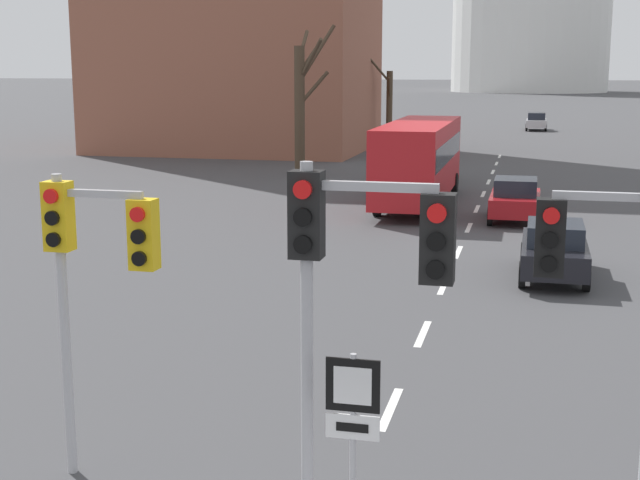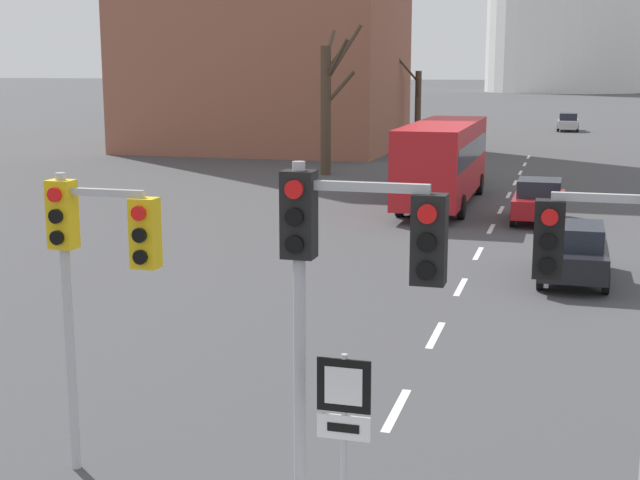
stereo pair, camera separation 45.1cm
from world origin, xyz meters
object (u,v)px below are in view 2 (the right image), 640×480
at_px(traffic_signal_centre_tall, 343,270).
at_px(traffic_signal_near_right, 619,270).
at_px(sedan_mid_centre, 574,251).
at_px(city_bus, 443,157).
at_px(traffic_signal_near_left, 93,251).
at_px(sedan_near_right, 568,122).
at_px(sedan_far_left, 539,200).
at_px(route_sign_post, 344,430).
at_px(sedan_near_left, 452,166).

relative_size(traffic_signal_centre_tall, traffic_signal_near_right, 1.06).
height_order(sedan_mid_centre, city_bus, city_bus).
distance_m(traffic_signal_near_left, sedan_near_right, 74.19).
relative_size(traffic_signal_near_left, sedan_far_left, 1.12).
height_order(traffic_signal_near_left, route_sign_post, traffic_signal_near_left).
xyz_separation_m(traffic_signal_centre_tall, sedan_near_right, (1.92, 75.53, -2.79)).
bearing_deg(route_sign_post, traffic_signal_near_left, 155.56).
relative_size(traffic_signal_near_left, sedan_near_left, 1.07).
relative_size(traffic_signal_near_left, route_sign_post, 1.59).
height_order(traffic_signal_centre_tall, route_sign_post, traffic_signal_centre_tall).
xyz_separation_m(traffic_signal_centre_tall, sedan_near_left, (-3.49, 36.08, -2.77)).
height_order(traffic_signal_near_right, sedan_near_right, traffic_signal_near_right).
relative_size(sedan_far_left, city_bus, 0.36).
relative_size(traffic_signal_near_right, sedan_near_left, 1.11).
relative_size(traffic_signal_near_left, sedan_near_right, 1.06).
bearing_deg(traffic_signal_near_left, sedan_far_left, 77.37).
bearing_deg(sedan_mid_centre, route_sign_post, -98.79).
bearing_deg(city_bus, sedan_near_right, 84.28).
distance_m(route_sign_post, sedan_far_left, 25.19).
bearing_deg(sedan_mid_centre, sedan_near_left, 106.41).
bearing_deg(sedan_far_left, traffic_signal_near_left, -102.63).
bearing_deg(traffic_signal_near_right, sedan_near_left, 100.64).
height_order(route_sign_post, sedan_mid_centre, route_sign_post).
xyz_separation_m(traffic_signal_near_right, sedan_near_right, (-1.02, 73.68, -2.56)).
height_order(traffic_signal_near_right, sedan_mid_centre, traffic_signal_near_right).
relative_size(traffic_signal_centre_tall, sedan_mid_centre, 1.12).
relative_size(traffic_signal_near_left, city_bus, 0.40).
height_order(traffic_signal_centre_tall, city_bus, traffic_signal_centre_tall).
distance_m(sedan_near_left, city_bus, 8.09).
height_order(traffic_signal_near_left, sedan_far_left, traffic_signal_near_left).
xyz_separation_m(route_sign_post, sedan_far_left, (1.17, 25.14, -1.03)).
relative_size(route_sign_post, sedan_mid_centre, 0.64).
xyz_separation_m(sedan_near_left, city_bus, (0.66, -7.97, 1.21)).
distance_m(traffic_signal_near_left, sedan_far_left, 24.00).
bearing_deg(city_bus, traffic_signal_near_right, -77.60).
bearing_deg(traffic_signal_near_right, sedan_near_right, 90.79).
relative_size(traffic_signal_near_right, sedan_mid_centre, 1.06).
height_order(traffic_signal_near_left, city_bus, traffic_signal_near_left).
bearing_deg(sedan_near_right, sedan_near_left, -97.81).
bearing_deg(sedan_near_left, city_bus, -85.27).
height_order(sedan_near_right, sedan_mid_centre, sedan_near_right).
relative_size(sedan_near_left, sedan_far_left, 1.04).
xyz_separation_m(traffic_signal_near_left, sedan_near_left, (0.48, 34.47, -2.43)).
bearing_deg(traffic_signal_centre_tall, traffic_signal_near_left, 157.92).
distance_m(traffic_signal_near_left, route_sign_post, 4.66).
height_order(sedan_near_left, sedan_mid_centre, sedan_near_left).
distance_m(traffic_signal_centre_tall, traffic_signal_near_left, 4.31).
height_order(traffic_signal_centre_tall, sedan_far_left, traffic_signal_centre_tall).
xyz_separation_m(sedan_near_left, sedan_far_left, (4.74, -11.16, 0.01)).
distance_m(traffic_signal_near_right, city_bus, 26.92).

